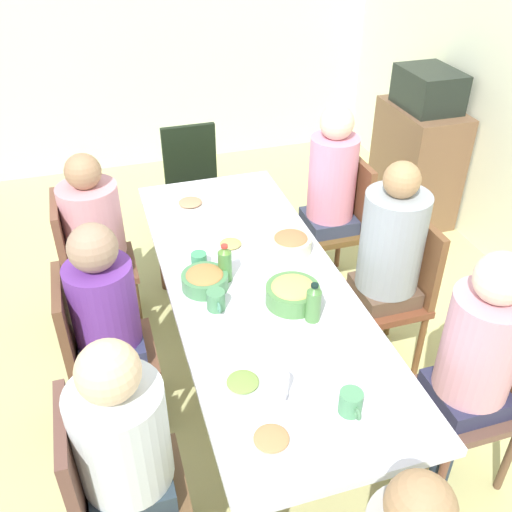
% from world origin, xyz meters
% --- Properties ---
extents(ground_plane, '(7.30, 7.30, 0.00)m').
position_xyz_m(ground_plane, '(0.00, 0.00, 0.00)').
color(ground_plane, '#C1C07B').
extents(wall_left, '(0.12, 4.23, 2.60)m').
position_xyz_m(wall_left, '(-3.10, 0.00, 1.30)').
color(wall_left, silver).
rests_on(wall_left, ground_plane).
extents(dining_table, '(2.27, 0.84, 0.72)m').
position_xyz_m(dining_table, '(0.00, 0.00, 0.65)').
color(dining_table, white).
rests_on(dining_table, ground_plane).
extents(chair_0, '(0.40, 0.40, 0.90)m').
position_xyz_m(chair_0, '(0.76, -0.80, 0.51)').
color(chair_0, brown).
rests_on(chair_0, ground_plane).
extents(person_0, '(0.33, 0.33, 1.18)m').
position_xyz_m(person_0, '(0.76, -0.71, 0.72)').
color(person_0, '#302A4E').
rests_on(person_0, ground_plane).
extents(chair_1, '(0.40, 0.40, 0.90)m').
position_xyz_m(chair_1, '(-0.76, -0.80, 0.51)').
color(chair_1, brown).
rests_on(chair_1, ground_plane).
extents(person_1, '(0.33, 0.33, 1.16)m').
position_xyz_m(person_1, '(-0.76, -0.71, 0.70)').
color(person_1, '#434247').
rests_on(person_1, ground_plane).
extents(chair_2, '(0.40, 0.40, 0.90)m').
position_xyz_m(chair_2, '(0.00, 0.80, 0.51)').
color(chair_2, brown).
rests_on(chair_2, ground_plane).
extents(person_2, '(0.32, 0.32, 1.25)m').
position_xyz_m(person_2, '(-0.00, 0.71, 0.75)').
color(person_2, '#4F4E36').
rests_on(person_2, ground_plane).
extents(chair_3, '(0.40, 0.40, 0.90)m').
position_xyz_m(chair_3, '(0.76, 0.80, 0.51)').
color(chair_3, brown).
rests_on(chair_3, ground_plane).
extents(person_3, '(0.31, 0.31, 1.23)m').
position_xyz_m(person_3, '(0.76, 0.71, 0.74)').
color(person_3, '#273447').
rests_on(person_3, ground_plane).
extents(chair_4, '(0.40, 0.40, 0.90)m').
position_xyz_m(chair_4, '(0.00, -0.80, 0.51)').
color(chair_4, brown).
rests_on(chair_4, ground_plane).
extents(person_4, '(0.30, 0.30, 1.17)m').
position_xyz_m(person_4, '(0.00, -0.71, 0.71)').
color(person_4, '#253C52').
rests_on(person_4, ground_plane).
extents(chair_5, '(0.40, 0.40, 0.90)m').
position_xyz_m(chair_5, '(-0.76, 0.80, 0.51)').
color(chair_5, brown).
rests_on(chair_5, ground_plane).
extents(person_5, '(0.30, 0.30, 1.26)m').
position_xyz_m(person_5, '(-0.76, 0.71, 0.75)').
color(person_5, '#2B344A').
rests_on(person_5, ground_plane).
extents(chair_7, '(0.40, 0.40, 0.90)m').
position_xyz_m(chair_7, '(-1.51, 0.00, 0.51)').
color(chair_7, black).
rests_on(chair_7, ground_plane).
extents(plate_0, '(0.21, 0.21, 0.04)m').
position_xyz_m(plate_0, '(-0.32, -0.04, 0.74)').
color(plate_0, white).
rests_on(plate_0, dining_table).
extents(plate_1, '(0.25, 0.25, 0.04)m').
position_xyz_m(plate_1, '(-0.82, -0.15, 0.74)').
color(plate_1, silver).
rests_on(plate_1, dining_table).
extents(plate_2, '(0.23, 0.23, 0.04)m').
position_xyz_m(plate_2, '(0.91, -0.22, 0.74)').
color(plate_2, silver).
rests_on(plate_2, dining_table).
extents(plate_3, '(0.23, 0.23, 0.04)m').
position_xyz_m(plate_3, '(0.63, -0.25, 0.74)').
color(plate_3, silver).
rests_on(plate_3, dining_table).
extents(bowl_0, '(0.25, 0.25, 0.11)m').
position_xyz_m(bowl_0, '(0.20, 0.11, 0.78)').
color(bowl_0, '#508546').
rests_on(bowl_0, dining_table).
extents(bowl_1, '(0.22, 0.22, 0.10)m').
position_xyz_m(bowl_1, '(-0.20, 0.25, 0.77)').
color(bowl_1, beige).
rests_on(bowl_1, dining_table).
extents(bowl_2, '(0.22, 0.22, 0.09)m').
position_xyz_m(bowl_2, '(-0.03, -0.24, 0.77)').
color(bowl_2, '#4A8653').
rests_on(bowl_2, dining_table).
extents(cup_0, '(0.12, 0.08, 0.09)m').
position_xyz_m(cup_0, '(0.14, -0.23, 0.77)').
color(cup_0, '#4A8758').
rests_on(cup_0, dining_table).
extents(cup_1, '(0.11, 0.08, 0.08)m').
position_xyz_m(cup_1, '(-0.20, -0.24, 0.76)').
color(cup_1, '#419464').
rests_on(cup_1, dining_table).
extents(cup_2, '(0.11, 0.08, 0.10)m').
position_xyz_m(cup_2, '(0.70, -0.13, 0.77)').
color(cup_2, white).
rests_on(cup_2, dining_table).
extents(cup_3, '(0.12, 0.09, 0.09)m').
position_xyz_m(cup_3, '(0.86, 0.10, 0.77)').
color(cup_3, '#519463').
rests_on(cup_3, dining_table).
extents(bottle_0, '(0.07, 0.07, 0.20)m').
position_xyz_m(bottle_0, '(-0.06, -0.14, 0.82)').
color(bottle_0, '#457F3C').
rests_on(bottle_0, dining_table).
extents(bottle_1, '(0.07, 0.07, 0.19)m').
position_xyz_m(bottle_1, '(0.34, 0.16, 0.81)').
color(bottle_1, '#4C8141').
rests_on(bottle_1, dining_table).
extents(side_cabinet, '(0.70, 0.44, 0.90)m').
position_xyz_m(side_cabinet, '(-1.45, 1.75, 0.45)').
color(side_cabinet, brown).
rests_on(side_cabinet, ground_plane).
extents(microwave, '(0.48, 0.36, 0.28)m').
position_xyz_m(microwave, '(-1.45, 1.75, 1.04)').
color(microwave, black).
rests_on(microwave, side_cabinet).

